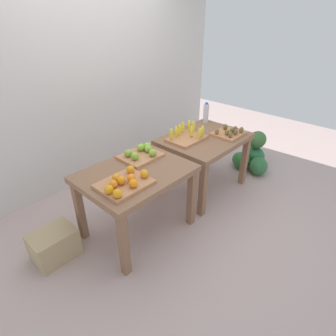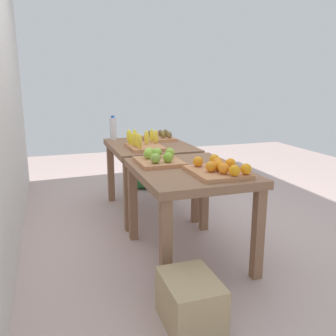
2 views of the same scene
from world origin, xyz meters
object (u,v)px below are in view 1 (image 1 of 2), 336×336
display_table_left (136,180)px  water_bottle (206,113)px  display_table_right (204,145)px  apple_bin (141,154)px  watermelon_pile (253,155)px  cardboard_produce_box (54,245)px  banana_crate (187,135)px  orange_bin (124,183)px  kiwi_bin (229,133)px

display_table_left → water_bottle: (1.55, 0.30, 0.23)m
display_table_right → apple_bin: apple_bin is taller
watermelon_pile → cardboard_produce_box: watermelon_pile is taller
apple_bin → watermelon_pile: apple_bin is taller
banana_crate → cardboard_produce_box: size_ratio=1.11×
orange_bin → kiwi_bin: orange_bin is taller
cardboard_produce_box → water_bottle: bearing=0.0°
apple_bin → kiwi_bin: bearing=-17.7°
banana_crate → watermelon_pile: (1.15, -0.35, -0.58)m
orange_bin → kiwi_bin: 1.60m
display_table_left → watermelon_pile: (2.08, -0.23, -0.43)m
display_table_left → banana_crate: banana_crate is taller
display_table_right → kiwi_bin: size_ratio=2.89×
orange_bin → water_bottle: bearing=13.6°
display_table_right → apple_bin: bearing=169.0°
display_table_left → orange_bin: size_ratio=2.21×
display_table_left → orange_bin: 0.31m
water_bottle → display_table_left: bearing=-169.0°
watermelon_pile → kiwi_bin: bearing=176.7°
apple_bin → water_bottle: 1.32m
cardboard_produce_box → display_table_left: bearing=-20.7°
orange_bin → cardboard_produce_box: size_ratio=1.17×
orange_bin → banana_crate: size_ratio=1.05×
banana_crate → kiwi_bin: banana_crate is taller
display_table_right → watermelon_pile: size_ratio=1.63×
water_bottle → orange_bin: bearing=-166.4°
orange_bin → cardboard_produce_box: orange_bin is taller
apple_bin → kiwi_bin: 1.18m
kiwi_bin → water_bottle: water_bottle is taller
kiwi_bin → watermelon_pile: 0.92m
banana_crate → kiwi_bin: 0.53m
display_table_right → water_bottle: 0.57m
orange_bin → banana_crate: (1.16, 0.25, 0.01)m
banana_crate → cardboard_produce_box: banana_crate is taller
display_table_right → banana_crate: 0.28m
display_table_right → cardboard_produce_box: (-1.91, 0.30, -0.48)m
water_bottle → cardboard_produce_box: water_bottle is taller
orange_bin → water_bottle: water_bottle is taller
orange_bin → cardboard_produce_box: (-0.55, 0.43, -0.62)m
display_table_left → orange_bin: (-0.24, -0.13, 0.14)m
apple_bin → cardboard_produce_box: (-1.03, 0.13, -0.62)m
apple_bin → cardboard_produce_box: bearing=172.9°
display_table_left → kiwi_bin: bearing=-7.8°
orange_bin → banana_crate: bearing=12.2°
display_table_left → apple_bin: 0.33m
orange_bin → watermelon_pile: bearing=-2.4°
watermelon_pile → cardboard_produce_box: 2.92m
kiwi_bin → cardboard_produce_box: 2.29m
display_table_right → water_bottle: water_bottle is taller
display_table_left → apple_bin: bearing=36.2°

